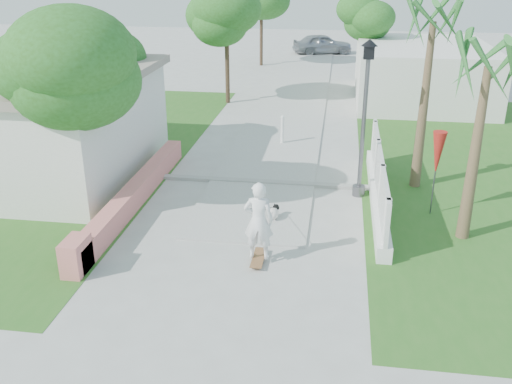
% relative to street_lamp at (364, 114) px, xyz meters
% --- Properties ---
extents(ground, '(90.00, 90.00, 0.00)m').
position_rel_street_lamp_xyz_m(ground, '(-2.90, -5.50, -2.43)').
color(ground, '#B7B7B2').
rests_on(ground, ground).
extents(path_strip, '(3.20, 36.00, 0.06)m').
position_rel_street_lamp_xyz_m(path_strip, '(-2.90, 14.50, -2.40)').
color(path_strip, '#B7B7B2').
rests_on(path_strip, ground).
extents(curb, '(6.50, 0.25, 0.10)m').
position_rel_street_lamp_xyz_m(curb, '(-2.90, 0.50, -2.38)').
color(curb, '#999993').
rests_on(curb, ground).
extents(grass_left, '(8.00, 20.00, 0.01)m').
position_rel_street_lamp_xyz_m(grass_left, '(-9.90, 2.50, -2.42)').
color(grass_left, '#2C641F').
rests_on(grass_left, ground).
extents(grass_right, '(8.00, 20.00, 0.01)m').
position_rel_street_lamp_xyz_m(grass_right, '(4.10, 2.50, -2.42)').
color(grass_right, '#2C641F').
rests_on(grass_right, ground).
extents(pink_wall, '(0.45, 8.20, 0.80)m').
position_rel_street_lamp_xyz_m(pink_wall, '(-6.20, -1.95, -2.11)').
color(pink_wall, '#CB6B68').
rests_on(pink_wall, ground).
extents(house_left, '(8.40, 7.40, 3.23)m').
position_rel_street_lamp_xyz_m(house_left, '(-10.90, 0.50, -0.79)').
color(house_left, silver).
rests_on(house_left, ground).
extents(lattice_fence, '(0.35, 7.00, 1.50)m').
position_rel_street_lamp_xyz_m(lattice_fence, '(0.50, -0.50, -1.88)').
color(lattice_fence, white).
rests_on(lattice_fence, ground).
extents(building_right, '(6.00, 8.00, 2.60)m').
position_rel_street_lamp_xyz_m(building_right, '(3.10, 12.50, -1.13)').
color(building_right, silver).
rests_on(building_right, ground).
extents(street_lamp, '(0.44, 0.44, 4.44)m').
position_rel_street_lamp_xyz_m(street_lamp, '(0.00, 0.00, 0.00)').
color(street_lamp, '#59595E').
rests_on(street_lamp, ground).
extents(bollard, '(0.14, 0.14, 1.09)m').
position_rel_street_lamp_xyz_m(bollard, '(-2.70, 4.50, -1.84)').
color(bollard, white).
rests_on(bollard, ground).
extents(patio_umbrella, '(0.36, 0.36, 2.30)m').
position_rel_street_lamp_xyz_m(patio_umbrella, '(1.90, -1.00, -0.74)').
color(patio_umbrella, '#59595E').
rests_on(patio_umbrella, ground).
extents(tree_left_near, '(3.60, 3.60, 5.28)m').
position_rel_street_lamp_xyz_m(tree_left_near, '(-7.38, -2.52, 1.40)').
color(tree_left_near, '#4C3826').
rests_on(tree_left_near, ground).
extents(tree_left_mid, '(3.20, 3.20, 4.85)m').
position_rel_street_lamp_xyz_m(tree_left_mid, '(-8.38, 2.98, 1.07)').
color(tree_left_mid, '#4C3826').
rests_on(tree_left_mid, ground).
extents(tree_path_left, '(3.40, 3.40, 5.23)m').
position_rel_street_lamp_xyz_m(tree_path_left, '(-5.88, 10.48, 1.39)').
color(tree_path_left, '#4C3826').
rests_on(tree_path_left, ground).
extents(tree_path_right, '(3.00, 3.00, 4.79)m').
position_rel_street_lamp_xyz_m(tree_path_right, '(0.32, 14.48, 1.07)').
color(tree_path_right, '#4C3826').
rests_on(tree_path_right, ground).
extents(tree_path_far, '(3.20, 3.20, 5.17)m').
position_rel_street_lamp_xyz_m(tree_path_far, '(-5.68, 20.48, 1.39)').
color(tree_path_far, '#4C3826').
rests_on(tree_path_far, ground).
extents(palm_far, '(1.80, 1.80, 5.30)m').
position_rel_street_lamp_xyz_m(palm_far, '(1.70, 1.00, 2.06)').
color(palm_far, brown).
rests_on(palm_far, ground).
extents(palm_near, '(1.80, 1.80, 4.70)m').
position_rel_street_lamp_xyz_m(palm_near, '(2.50, -2.30, 1.53)').
color(palm_near, brown).
rests_on(palm_near, ground).
extents(skateboarder, '(0.68, 2.88, 1.94)m').
position_rel_street_lamp_xyz_m(skateboarder, '(-2.38, -3.52, -1.55)').
color(skateboarder, brown).
rests_on(skateboarder, ground).
extents(dog, '(0.34, 0.59, 0.41)m').
position_rel_street_lamp_xyz_m(dog, '(-2.23, -2.03, -2.21)').
color(dog, silver).
rests_on(dog, ground).
extents(parked_car, '(4.39, 2.85, 1.39)m').
position_rel_street_lamp_xyz_m(parked_car, '(-2.07, 25.50, -1.73)').
color(parked_car, '#9C9FA3').
rests_on(parked_car, ground).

